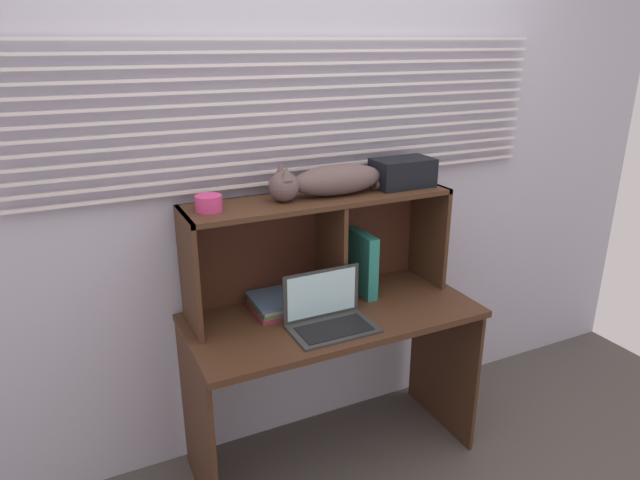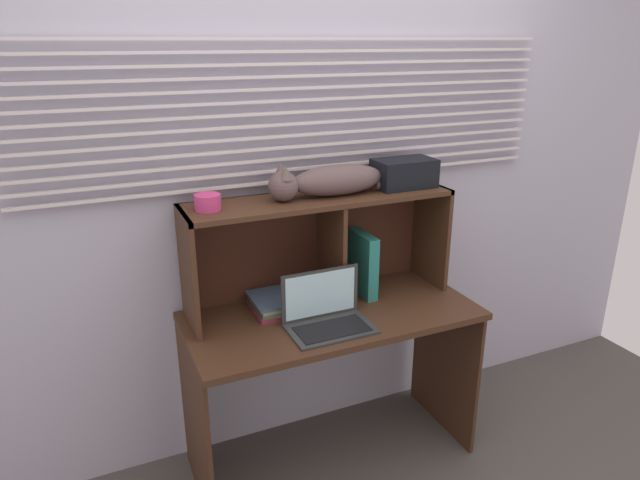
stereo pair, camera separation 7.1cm
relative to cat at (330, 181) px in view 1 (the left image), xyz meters
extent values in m
cube|color=#B2B0C3|center=(-0.05, 0.20, -0.10)|extent=(4.40, 0.04, 2.50)
cube|color=silver|center=(-0.05, 0.15, -0.02)|extent=(2.46, 0.02, 0.01)
cube|color=silver|center=(-0.05, 0.15, 0.03)|extent=(2.46, 0.02, 0.01)
cube|color=silver|center=(-0.05, 0.15, 0.08)|extent=(2.46, 0.02, 0.01)
cube|color=silver|center=(-0.05, 0.15, 0.13)|extent=(2.46, 0.02, 0.01)
cube|color=silver|center=(-0.05, 0.15, 0.18)|extent=(2.46, 0.02, 0.01)
cube|color=silver|center=(-0.05, 0.15, 0.23)|extent=(2.46, 0.02, 0.01)
cube|color=silver|center=(-0.05, 0.15, 0.28)|extent=(2.46, 0.02, 0.01)
cube|color=silver|center=(-0.05, 0.15, 0.33)|extent=(2.46, 0.02, 0.01)
cube|color=silver|center=(-0.05, 0.15, 0.38)|extent=(2.46, 0.02, 0.01)
cube|color=silver|center=(-0.05, 0.15, 0.43)|extent=(2.46, 0.02, 0.01)
cube|color=silver|center=(-0.05, 0.15, 0.48)|extent=(2.46, 0.02, 0.01)
cube|color=silver|center=(-0.05, 0.15, 0.53)|extent=(2.46, 0.02, 0.01)
cube|color=silver|center=(-0.05, 0.15, 0.58)|extent=(2.46, 0.02, 0.01)
cube|color=#412718|center=(-0.05, -0.14, -0.58)|extent=(1.29, 0.59, 0.03)
cube|color=#412718|center=(-0.68, -0.14, -0.97)|extent=(0.02, 0.53, 0.75)
cube|color=#412718|center=(0.59, -0.14, -0.97)|extent=(0.02, 0.53, 0.75)
cube|color=#412718|center=(-0.05, 0.00, -0.08)|extent=(1.21, 0.30, 0.02)
cube|color=#412718|center=(-0.64, 0.00, -0.32)|extent=(0.02, 0.30, 0.50)
cube|color=#412718|center=(0.55, 0.00, -0.32)|extent=(0.02, 0.30, 0.50)
cube|color=#412718|center=(0.01, 0.00, -0.33)|extent=(0.02, 0.29, 0.48)
cube|color=#452317|center=(-0.05, 0.15, -0.32)|extent=(1.21, 0.01, 0.50)
ellipsoid|color=brown|center=(0.04, 0.00, 0.00)|extent=(0.43, 0.16, 0.13)
sphere|color=brown|center=(-0.22, 0.00, 0.00)|extent=(0.13, 0.13, 0.13)
cone|color=brown|center=(-0.22, -0.03, 0.06)|extent=(0.06, 0.06, 0.06)
cone|color=brown|center=(-0.22, 0.03, 0.06)|extent=(0.06, 0.06, 0.06)
cylinder|color=brown|center=(0.32, 0.00, -0.04)|extent=(0.20, 0.06, 0.06)
cube|color=#303030|center=(-0.12, -0.27, -0.56)|extent=(0.35, 0.23, 0.01)
cube|color=#303030|center=(-0.12, -0.16, -0.45)|extent=(0.35, 0.01, 0.22)
cube|color=#B2E0EA|center=(-0.12, -0.17, -0.45)|extent=(0.32, 0.00, 0.19)
cube|color=black|center=(-0.12, -0.29, -0.55)|extent=(0.30, 0.16, 0.00)
cube|color=#267E73|center=(0.17, 0.00, -0.42)|extent=(0.05, 0.22, 0.30)
cube|color=maroon|center=(-0.28, 0.00, -0.56)|extent=(0.18, 0.23, 0.02)
cube|color=#436B3E|center=(-0.27, 0.00, -0.54)|extent=(0.18, 0.23, 0.02)
cube|color=gray|center=(-0.27, 0.00, -0.52)|extent=(0.18, 0.23, 0.02)
cube|color=#415772|center=(-0.28, 0.00, -0.51)|extent=(0.18, 0.23, 0.01)
cylinder|color=#C73873|center=(-0.54, 0.00, -0.03)|extent=(0.11, 0.11, 0.06)
cube|color=black|center=(0.38, 0.00, 0.00)|extent=(0.28, 0.17, 0.13)
camera|label=1|loc=(-1.08, -2.13, 0.58)|focal=31.65mm
camera|label=2|loc=(-1.01, -2.16, 0.58)|focal=31.65mm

